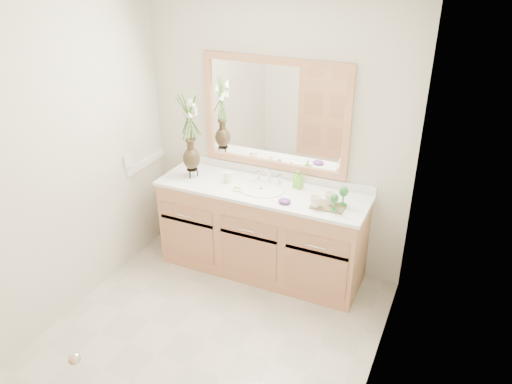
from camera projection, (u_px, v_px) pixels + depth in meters
The scene contains 22 objects.
floor at pixel (207, 339), 3.80m from camera, with size 2.60×2.60×0.00m, color #B8B39D.
ceiling at pixel (188, 6), 2.73m from camera, with size 2.40×2.60×0.02m, color white.
wall_back at pixel (275, 137), 4.32m from camera, with size 2.40×0.02×2.40m, color beige.
wall_front at pixel (51, 323), 2.20m from camera, with size 2.40×0.02×2.40m, color beige.
wall_left at pixel (60, 169), 3.71m from camera, with size 0.02×2.60×2.40m, color beige.
wall_right at pixel (383, 240), 2.82m from camera, with size 0.02×2.60×2.40m, color beige.
vanity at pixel (261, 232), 4.45m from camera, with size 1.80×0.55×0.80m.
counter at pixel (262, 190), 4.26m from camera, with size 1.84×0.57×0.03m, color white.
sink at pixel (261, 195), 4.26m from camera, with size 0.38×0.34×0.23m.
mirror at pixel (275, 115), 4.21m from camera, with size 1.32×0.04×0.97m.
switch_plate at pixel (128, 160), 4.42m from camera, with size 0.02×0.12×0.12m, color white.
door at pixel (14, 336), 2.42m from camera, with size 0.80×0.03×2.00m, color tan.
flower_vase at pixel (189, 124), 4.25m from camera, with size 0.18×0.18×0.73m.
tumbler at pixel (228, 177), 4.35m from camera, with size 0.07×0.07×0.09m, color white.
soap_dish at pixel (238, 188), 4.23m from camera, with size 0.10×0.10×0.03m.
soap_bottle at pixel (298, 180), 4.24m from camera, with size 0.07×0.07×0.14m, color #65C42E.
purple_dish at pixel (285, 201), 4.01m from camera, with size 0.11×0.09×0.04m, color #59297B.
tray at pixel (328, 206), 3.96m from camera, with size 0.27×0.18×0.01m, color brown.
mug_left at pixel (316, 201), 3.92m from camera, with size 0.09×0.09×0.09m, color white.
mug_right at pixel (331, 198), 3.95m from camera, with size 0.10×0.10×0.10m, color white.
goblet_front at pixel (335, 199), 3.84m from camera, with size 0.06×0.06×0.14m.
goblet_back at pixel (344, 193), 3.92m from camera, with size 0.07×0.07×0.16m.
Camera 1 is at (1.53, -2.48, 2.71)m, focal length 35.00 mm.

